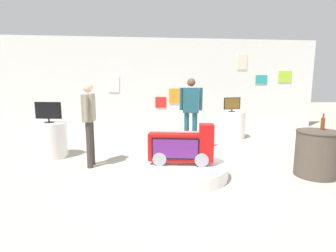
{
  "coord_description": "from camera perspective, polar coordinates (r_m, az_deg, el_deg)",
  "views": [
    {
      "loc": [
        -0.91,
        -4.89,
        1.74
      ],
      "look_at": [
        -0.3,
        0.21,
        0.87
      ],
      "focal_mm": 29.01,
      "sensor_mm": 36.0,
      "label": 1
    }
  ],
  "objects": [
    {
      "name": "tv_on_left_rear",
      "position": [
        6.62,
        -23.86,
        2.82
      ],
      "size": [
        0.59,
        0.21,
        0.47
      ],
      "color": "black",
      "rests_on": "display_pedestal_left_rear"
    },
    {
      "name": "main_display_pedestal",
      "position": [
        5.04,
        2.66,
        -9.22
      ],
      "size": [
        1.72,
        1.72,
        0.23
      ],
      "primitive_type": "cylinder",
      "color": "white",
      "rests_on": "ground"
    },
    {
      "name": "tv_on_center_rear",
      "position": [
        8.38,
        13.33,
        4.51
      ],
      "size": [
        0.54,
        0.2,
        0.43
      ],
      "color": "black",
      "rests_on": "display_pedestal_center_rear"
    },
    {
      "name": "side_table_round",
      "position": [
        5.65,
        28.76,
        -5.04
      ],
      "size": [
        0.76,
        0.76,
        0.84
      ],
      "color": "#4C4238",
      "rests_on": "ground"
    },
    {
      "name": "shopper_browsing_rear",
      "position": [
        6.69,
        4.83,
        3.71
      ],
      "size": [
        0.54,
        0.29,
        1.79
      ],
      "color": "#194751",
      "rests_on": "ground"
    },
    {
      "name": "bottle_on_side_table",
      "position": [
        5.71,
        29.76,
        0.49
      ],
      "size": [
        0.07,
        0.07,
        0.3
      ],
      "color": "brown",
      "rests_on": "side_table_round"
    },
    {
      "name": "back_wall_display",
      "position": [
        9.53,
        -1.29,
        8.63
      ],
      "size": [
        11.21,
        0.13,
        3.15
      ],
      "color": "silver",
      "rests_on": "ground"
    },
    {
      "name": "display_pedestal_left_rear",
      "position": [
        6.72,
        -23.48,
        -2.71
      ],
      "size": [
        0.73,
        0.73,
        0.8
      ],
      "primitive_type": "cylinder",
      "color": "white",
      "rests_on": "ground"
    },
    {
      "name": "novelty_firetruck_tv",
      "position": [
        4.91,
        2.95,
        -4.59
      ],
      "size": [
        1.2,
        0.52,
        0.74
      ],
      "color": "gray",
      "rests_on": "main_display_pedestal"
    },
    {
      "name": "shopper_browsing_near_truck",
      "position": [
        5.62,
        -16.24,
        1.68
      ],
      "size": [
        0.22,
        0.56,
        1.7
      ],
      "color": "#38332D",
      "rests_on": "ground"
    },
    {
      "name": "display_pedestal_center_rear",
      "position": [
        8.46,
        13.16,
        0.25
      ],
      "size": [
        0.81,
        0.81,
        0.8
      ],
      "primitive_type": "cylinder",
      "color": "white",
      "rests_on": "ground"
    },
    {
      "name": "ground_plane",
      "position": [
        5.27,
        3.56,
        -9.69
      ],
      "size": [
        30.0,
        30.0,
        0.0
      ],
      "primitive_type": "plane",
      "color": "#A8A091"
    }
  ]
}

